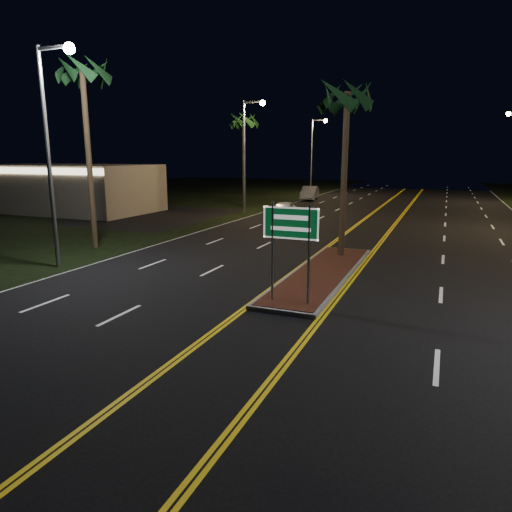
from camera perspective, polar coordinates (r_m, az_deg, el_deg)
The scene contains 13 objects.
ground at distance 12.36m, azimuth 0.04°, elevation -10.13°, with size 120.00×120.00×0.00m, color black.
grass_left at distance 49.67m, azimuth -21.54°, elevation 6.10°, with size 40.00×110.00×0.01m, color black.
median_island at distance 18.68m, azimuth 8.28°, elevation -2.15°, with size 2.25×10.25×0.17m.
highway_sign at distance 14.24m, azimuth 4.35°, elevation 2.93°, with size 1.80×0.08×3.20m.
commercial_building at distance 43.15m, azimuth -22.50°, elevation 7.86°, with size 15.00×8.12×4.00m.
streetlight_left_near at distance 20.90m, azimuth -24.04°, elevation 13.90°, with size 1.91×0.44×9.00m.
streetlight_left_mid at distance 37.67m, azimuth -0.95°, elevation 13.82°, with size 1.91×0.44×9.00m.
streetlight_left_far at distance 56.58m, azimuth 7.36°, elevation 13.26°, with size 1.91×0.44×9.00m.
palm_median at distance 21.65m, azimuth 11.35°, elevation 18.92°, with size 2.40×2.40×8.30m.
palm_left_near at distance 25.38m, azimuth -20.90°, elevation 20.59°, with size 2.40×2.40×9.80m.
palm_left_far at distance 42.31m, azimuth -1.55°, elevation 16.50°, with size 2.40×2.40×8.80m.
car_near at distance 34.16m, azimuth 3.42°, elevation 5.83°, with size 2.12×4.95×1.65m, color white.
car_far at distance 50.93m, azimuth 6.72°, elevation 7.96°, with size 2.19×5.10×1.70m, color silver.
Camera 1 is at (4.36, -10.55, 4.74)m, focal length 32.00 mm.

